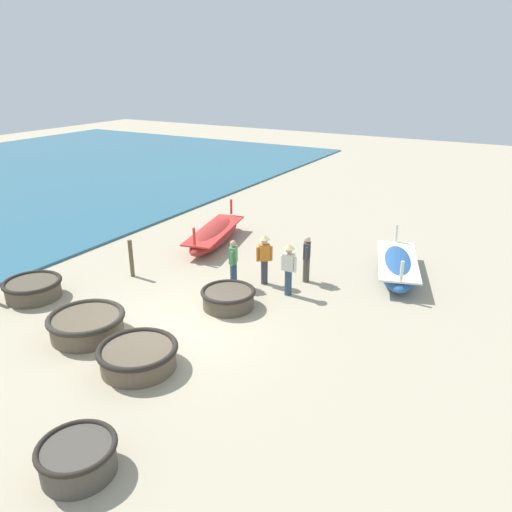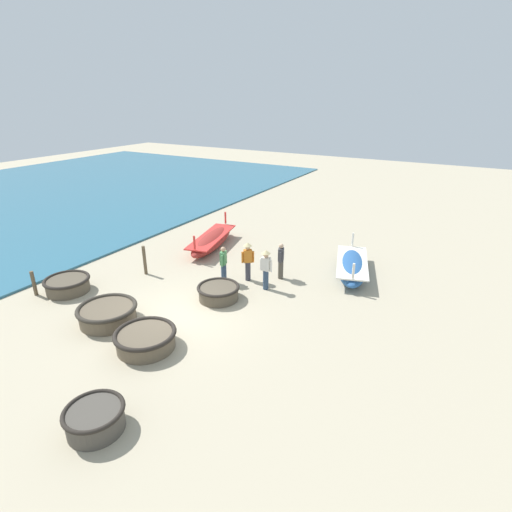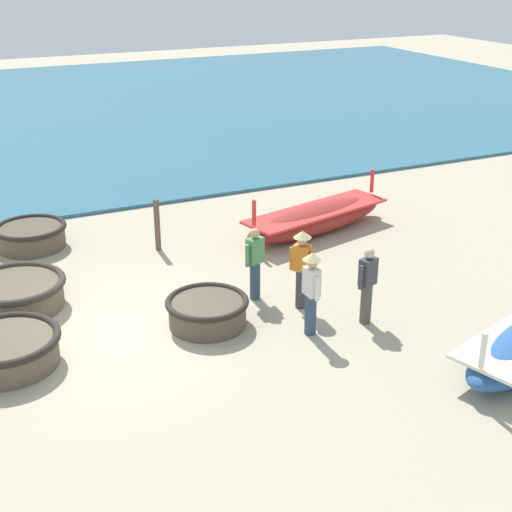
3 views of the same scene
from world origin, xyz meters
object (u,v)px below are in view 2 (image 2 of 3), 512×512
Objects in this scene: coracle_front_left at (108,313)px; fisherman_with_hat at (224,264)px; fisherman_standing_right at (266,267)px; coracle_front_right at (67,284)px; coracle_far_left at (95,418)px; long_boat_blue_hull at (352,266)px; fisherman_crouching at (281,260)px; mooring_post_shoreline at (34,283)px; coracle_upturned at (146,339)px; mooring_post_mid_beach at (145,260)px; fisherman_standing_left at (248,259)px; long_boat_white_hull at (212,241)px; coracle_beside_post at (218,292)px.

fisherman_with_hat is (1.69, 4.57, 0.50)m from coracle_front_left.
coracle_front_right is at bearing -148.50° from fisherman_standing_right.
fisherman_standing_right is at bearing 90.28° from coracle_far_left.
fisherman_crouching is at bearing -142.30° from long_boat_blue_hull.
coracle_front_left is at bearing -110.26° from fisherman_with_hat.
coracle_front_right is at bearing 44.30° from mooring_post_shoreline.
long_boat_blue_hull reaches higher than coracle_front_right.
coracle_front_right is 6.19m from fisherman_with_hat.
mooring_post_mid_beach reaches higher than coracle_upturned.
coracle_front_right is 1.11× the size of fisherman_crouching.
long_boat_blue_hull is at bearing 38.00° from coracle_front_right.
coracle_front_left is 5.82m from fisherman_standing_left.
fisherman_with_hat is (-1.84, 8.01, 0.51)m from coracle_far_left.
mooring_post_shoreline is (-5.71, -4.59, -0.34)m from fisherman_with_hat.
mooring_post_shoreline is (-7.51, -4.91, -0.46)m from fisherman_standing_right.
coracle_front_right is at bearing 166.01° from coracle_front_left.
fisherman_standing_left is at bearing 22.04° from mooring_post_mid_beach.
long_boat_white_hull is at bearing -177.01° from long_boat_blue_hull.
coracle_front_left is at bearing 135.69° from coracle_far_left.
fisherman_crouching is 1.21m from fisherman_standing_right.
fisherman_crouching is at bearing 25.54° from mooring_post_mid_beach.
coracle_front_left is 2.01× the size of mooring_post_shoreline.
fisherman_crouching is 1.57× the size of mooring_post_shoreline.
fisherman_standing_left is (-1.09, 8.69, 0.63)m from coracle_far_left.
long_boat_blue_hull is 2.68× the size of fisherman_crouching.
fisherman_crouching and fisherman_with_hat have the same top height.
mooring_post_shoreline reaches higher than coracle_upturned.
coracle_upturned is 5.09m from fisherman_with_hat.
coracle_beside_post is at bearing 23.94° from coracle_front_right.
long_boat_blue_hull is 2.52× the size of fisherman_standing_right.
mooring_post_mid_beach is at bearing 62.12° from coracle_front_right.
coracle_front_left is (3.19, -0.79, 0.02)m from coracle_front_right.
fisherman_crouching reaches higher than coracle_far_left.
fisherman_crouching is 2.40m from fisherman_with_hat.
mooring_post_shoreline is (-4.02, -0.02, 0.16)m from coracle_front_left.
fisherman_standing_left is (5.63, 4.45, 0.64)m from coracle_front_right.
long_boat_blue_hull is 3.17m from fisherman_crouching.
fisherman_with_hat is at bearing -47.43° from long_boat_white_hull.
fisherman_with_hat is 1.22× the size of mooring_post_mid_beach.
mooring_post_mid_beach is (-4.06, 0.31, 0.34)m from coracle_beside_post.
long_boat_white_hull is at bearing 81.51° from mooring_post_mid_beach.
mooring_post_shoreline is at bearing -179.66° from coracle_front_left.
fisherman_standing_right reaches higher than long_boat_white_hull.
fisherman_with_hat is at bearing -141.00° from fisherman_crouching.
mooring_post_shoreline is at bearing -152.80° from coracle_beside_post.
fisherman_crouching is 0.94× the size of fisherman_standing_right.
coracle_upturned is 5.76m from fisherman_standing_left.
coracle_far_left reaches higher than coracle_upturned.
coracle_far_left is at bearing -53.14° from mooring_post_mid_beach.
coracle_front_left is at bearing 0.34° from mooring_post_shoreline.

